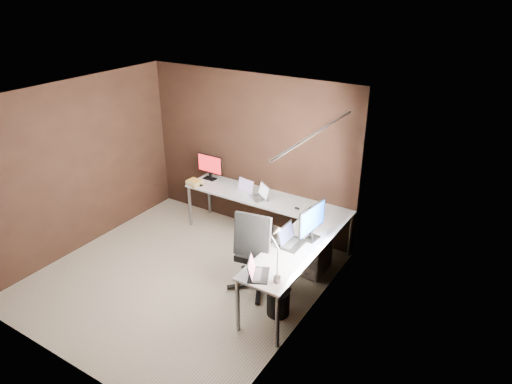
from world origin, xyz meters
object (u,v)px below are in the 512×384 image
monitor_left (210,165)px  laptop_black_small (256,272)px  drawer_pedestal (312,250)px  book_stack (195,183)px  wastebasket (278,302)px  desk_lamp (275,247)px  laptop_white (243,190)px  laptop_silver (261,195)px  laptop_black_big (290,240)px  monitor_right (312,220)px  office_chair (258,266)px

monitor_left → laptop_black_small: 2.80m
drawer_pedestal → laptop_black_small: size_ratio=1.57×
book_stack → wastebasket: (2.23, -1.22, -0.61)m
laptop_black_small → desk_lamp: size_ratio=0.62×
desk_lamp → monitor_left: bearing=124.0°
laptop_white → laptop_silver: (0.33, -0.03, 0.00)m
laptop_white → book_stack: bearing=-158.6°
drawer_pedestal → laptop_black_big: 0.79m
monitor_right → drawer_pedestal: bearing=27.2°
desk_lamp → monitor_right: bearing=73.4°
drawer_pedestal → wastebasket: drawer_pedestal is taller
laptop_black_big → book_stack: 2.27m
monitor_right → desk_lamp: (0.01, -0.95, 0.13)m
wastebasket → drawer_pedestal: bearing=93.7°
monitor_right → office_chair: monitor_right is taller
laptop_black_big → office_chair: 0.59m
laptop_silver → book_stack: (-1.15, -0.14, -0.01)m
laptop_black_big → drawer_pedestal: bearing=-1.5°
office_chair → desk_lamp: bearing=-54.8°
laptop_black_small → wastebasket: (0.10, 0.34, -0.62)m
drawer_pedestal → wastebasket: size_ratio=1.85×
laptop_silver → laptop_black_small: (0.97, -1.70, 0.00)m
laptop_black_big → wastebasket: bearing=-167.0°
monitor_left → monitor_right: size_ratio=0.84×
drawer_pedestal → laptop_black_small: 1.49m
laptop_black_small → desk_lamp: (0.19, 0.09, 0.34)m
laptop_black_big → laptop_black_small: bearing=-179.8°
wastebasket → book_stack: bearing=151.3°
drawer_pedestal → office_chair: office_chair is taller
desk_lamp → drawer_pedestal: bearing=79.3°
laptop_black_small → desk_lamp: desk_lamp is taller
drawer_pedestal → desk_lamp: 1.56m
monitor_left → monitor_right: monitor_right is taller
laptop_silver → office_chair: size_ratio=0.33×
laptop_white → wastebasket: (1.41, -1.38, -0.61)m
monitor_right → laptop_silver: monitor_right is taller
office_chair → wastebasket: bearing=-42.7°
laptop_silver → book_stack: 1.16m
monitor_left → wastebasket: size_ratio=1.47×
laptop_black_small → wastebasket: size_ratio=1.18×
monitor_right → laptop_white: bearing=71.4°
desk_lamp → office_chair: desk_lamp is taller
monitor_right → laptop_black_big: monitor_right is taller
laptop_white → wastebasket: bearing=-34.3°
monitor_right → desk_lamp: bearing=-173.1°
book_stack → desk_lamp: (2.31, -1.47, 0.35)m
book_stack → laptop_silver: bearing=6.7°
office_chair → monitor_left: bearing=134.1°
laptop_white → laptop_black_big: size_ratio=0.92×
laptop_silver → desk_lamp: bearing=-19.3°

